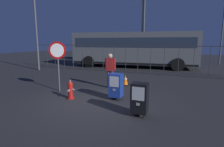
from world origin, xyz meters
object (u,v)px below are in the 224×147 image
at_px(bus_near, 133,48).
at_px(street_light_far_right, 142,20).
at_px(traffic_cone, 125,80).
at_px(street_light_far_left, 35,18).
at_px(bus_far, 133,46).
at_px(street_light_near_right, 224,17).
at_px(newspaper_box_secondary, 140,98).
at_px(pedestrian, 110,69).
at_px(stop_sign, 58,56).
at_px(fire_hydrant, 70,90).
at_px(newspaper_box_primary, 116,85).
at_px(street_light_near_left, 144,24).

xyz_separation_m(bus_near, street_light_far_right, (0.19, 2.38, 2.55)).
bearing_deg(traffic_cone, street_light_far_left, 164.28).
bearing_deg(bus_far, street_light_near_right, 3.17).
distance_m(newspaper_box_secondary, pedestrian, 3.53).
bearing_deg(stop_sign, street_light_near_right, 59.71).
height_order(pedestrian, street_light_near_right, street_light_near_right).
bearing_deg(bus_far, street_light_far_right, -57.64).
bearing_deg(bus_far, street_light_far_left, -125.50).
relative_size(fire_hydrant, newspaper_box_secondary, 0.73).
bearing_deg(bus_near, newspaper_box_secondary, -79.00).
bearing_deg(newspaper_box_primary, street_light_near_right, 69.11).
bearing_deg(traffic_cone, street_light_far_right, 98.25).
xyz_separation_m(bus_near, street_light_near_right, (7.42, 5.29, 2.87)).
xyz_separation_m(traffic_cone, bus_near, (-1.50, 6.69, 1.45)).
xyz_separation_m(traffic_cone, street_light_near_left, (-1.13, 9.02, 3.62)).
bearing_deg(bus_near, newspaper_box_primary, -84.05).
relative_size(bus_far, street_light_far_right, 1.44).
bearing_deg(pedestrian, street_light_near_left, 93.74).
xyz_separation_m(newspaper_box_primary, pedestrian, (-0.91, 1.57, 0.38)).
height_order(newspaper_box_primary, street_light_near_right, street_light_near_right).
distance_m(pedestrian, street_light_near_left, 10.32).
xyz_separation_m(newspaper_box_primary, bus_near, (-1.92, 9.11, 1.14)).
height_order(fire_hydrant, bus_near, bus_near).
bearing_deg(newspaper_box_secondary, traffic_cone, 114.32).
relative_size(traffic_cone, street_light_near_right, 0.07).
relative_size(newspaper_box_secondary, pedestrian, 0.61).
bearing_deg(traffic_cone, bus_far, 103.74).
bearing_deg(newspaper_box_secondary, street_light_near_left, 102.38).
bearing_deg(street_light_near_right, newspaper_box_primary, -110.89).
distance_m(newspaper_box_primary, street_light_far_left, 10.21).
bearing_deg(stop_sign, pedestrian, 36.33).
bearing_deg(pedestrian, traffic_cone, 60.24).
bearing_deg(street_light_far_left, fire_hydrant, -38.06).
bearing_deg(traffic_cone, pedestrian, -119.76).
bearing_deg(bus_far, fire_hydrant, -88.28).
distance_m(traffic_cone, street_light_far_right, 10.00).
relative_size(pedestrian, street_light_near_left, 0.25).
xyz_separation_m(fire_hydrant, bus_near, (-0.22, 9.69, 1.36)).
bearing_deg(stop_sign, fire_hydrant, -32.89).
bearing_deg(stop_sign, traffic_cone, 43.26).
relative_size(bus_far, street_light_far_left, 1.54).
distance_m(bus_far, street_light_near_left, 3.26).
relative_size(fire_hydrant, street_light_far_right, 0.10).
bearing_deg(bus_near, fire_hydrant, -94.66).
xyz_separation_m(fire_hydrant, traffic_cone, (1.29, 3.00, -0.09)).
xyz_separation_m(pedestrian, bus_near, (-1.01, 7.55, 0.76)).
distance_m(street_light_far_left, street_light_far_right, 9.55).
distance_m(newspaper_box_primary, pedestrian, 1.85).
bearing_deg(newspaper_box_secondary, bus_near, 106.95).
bearing_deg(traffic_cone, newspaper_box_primary, -80.26).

